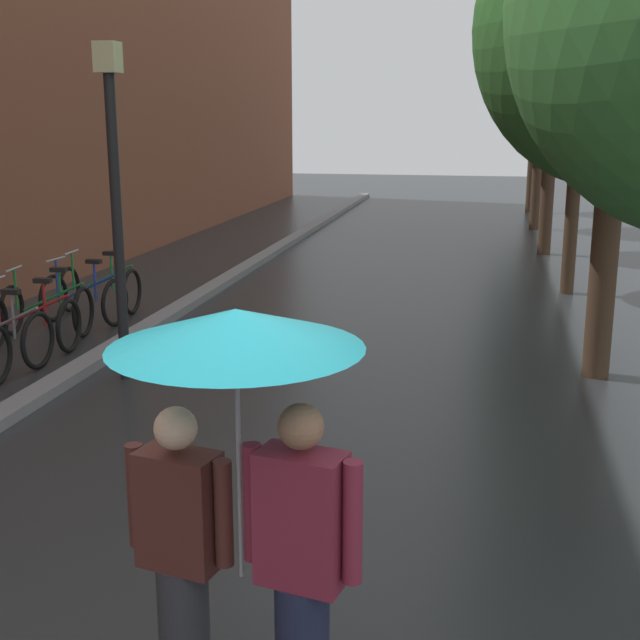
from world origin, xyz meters
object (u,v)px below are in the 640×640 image
at_px(street_tree_4, 543,76).
at_px(street_lamp_post, 115,186).
at_px(parked_bicycle_6, 84,298).
at_px(couple_under_umbrella, 239,454).
at_px(street_tree_2, 582,73).
at_px(street_tree_3, 555,74).
at_px(parked_bicycle_5, 47,309).
at_px(parked_bicycle_3, 0,336).
at_px(parked_bicycle_4, 31,322).
at_px(street_tree_1, 623,30).
at_px(parked_bicycle_7, 100,289).
at_px(street_tree_5, 537,83).

distance_m(street_tree_4, street_lamp_post, 15.45).
relative_size(parked_bicycle_6, street_lamp_post, 0.31).
relative_size(parked_bicycle_6, couple_under_umbrella, 0.54).
xyz_separation_m(street_tree_2, street_tree_3, (-0.16, 4.22, 0.17)).
distance_m(street_tree_3, parked_bicycle_5, 11.66).
bearing_deg(parked_bicycle_3, street_tree_2, 39.46).
bearing_deg(parked_bicycle_3, parked_bicycle_4, 88.69).
bearing_deg(street_tree_2, street_tree_1, -90.57).
relative_size(parked_bicycle_4, parked_bicycle_7, 1.02).
relative_size(street_tree_3, parked_bicycle_7, 4.99).
bearing_deg(couple_under_umbrella, street_tree_3, 81.64).
bearing_deg(parked_bicycle_6, couple_under_umbrella, -58.24).
distance_m(street_tree_4, parked_bicycle_7, 13.83).
xyz_separation_m(street_tree_2, parked_bicycle_7, (-7.16, -2.94, -3.24)).
xyz_separation_m(parked_bicycle_6, parked_bicycle_7, (-0.08, 0.70, 0.00)).
height_order(street_tree_4, parked_bicycle_4, street_tree_4).
bearing_deg(street_lamp_post, parked_bicycle_5, 139.30).
xyz_separation_m(street_tree_5, parked_bicycle_4, (-6.89, -17.75, -3.55)).
bearing_deg(street_tree_2, parked_bicycle_4, -143.97).
xyz_separation_m(parked_bicycle_4, street_lamp_post, (1.67, -0.85, 1.83)).
xyz_separation_m(street_tree_3, parked_bicycle_6, (-6.91, -7.86, -3.42)).
bearing_deg(street_tree_4, parked_bicycle_6, -119.60).
xyz_separation_m(street_tree_1, street_tree_5, (-0.12, 17.42, 0.08)).
relative_size(street_tree_1, street_tree_3, 1.01).
bearing_deg(couple_under_umbrella, street_tree_5, 84.58).
xyz_separation_m(street_tree_5, street_lamp_post, (-5.23, -18.60, -1.71)).
distance_m(street_tree_2, parked_bicycle_6, 8.59).
xyz_separation_m(street_tree_4, parked_bicycle_4, (-6.86, -13.60, -3.57)).
relative_size(street_tree_2, parked_bicycle_4, 4.67).
distance_m(street_tree_5, couple_under_umbrella, 24.02).
distance_m(street_tree_1, street_tree_3, 9.02).
relative_size(parked_bicycle_4, parked_bicycle_5, 0.98).
height_order(street_tree_1, street_tree_3, street_tree_1).
distance_m(parked_bicycle_4, parked_bicycle_5, 0.77).
relative_size(street_tree_4, parked_bicycle_6, 4.93).
xyz_separation_m(street_tree_2, street_tree_5, (-0.16, 12.62, 0.30)).
bearing_deg(street_tree_5, street_tree_3, -89.98).
height_order(street_tree_1, parked_bicycle_5, street_tree_1).
height_order(street_tree_3, street_lamp_post, street_tree_3).
relative_size(parked_bicycle_3, street_lamp_post, 0.29).
relative_size(street_tree_1, street_tree_4, 0.99).
bearing_deg(parked_bicycle_3, parked_bicycle_5, 96.84).
distance_m(parked_bicycle_3, street_lamp_post, 2.49).
xyz_separation_m(parked_bicycle_3, street_lamp_post, (1.68, -0.16, 1.83)).
bearing_deg(street_tree_3, parked_bicycle_7, -134.33).
bearing_deg(street_tree_4, parked_bicycle_4, -116.78).
bearing_deg(street_tree_2, parked_bicycle_7, -157.64).
xyz_separation_m(street_tree_5, parked_bicycle_7, (-6.99, -15.57, -3.55)).
bearing_deg(street_tree_2, street_tree_3, 92.19).
bearing_deg(couple_under_umbrella, parked_bicycle_6, 121.76).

